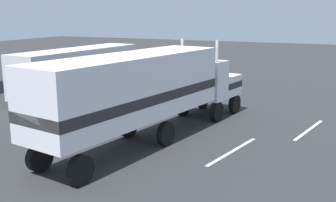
% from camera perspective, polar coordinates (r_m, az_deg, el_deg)
% --- Properties ---
extents(ground_plane, '(120.00, 120.00, 0.00)m').
position_cam_1_polar(ground_plane, '(23.90, 4.70, -1.95)').
color(ground_plane, '#2D2D30').
extents(lane_stripe_near, '(4.35, 1.02, 0.01)m').
position_cam_1_polar(lane_stripe_near, '(17.91, 9.12, -7.04)').
color(lane_stripe_near, silver).
rests_on(lane_stripe_near, ground_plane).
extents(lane_stripe_mid, '(4.35, 1.00, 0.01)m').
position_cam_1_polar(lane_stripe_mid, '(22.03, 19.35, -3.87)').
color(lane_stripe_mid, silver).
rests_on(lane_stripe_mid, ground_plane).
extents(semi_truck, '(14.38, 4.83, 4.50)m').
position_cam_1_polar(semi_truck, '(18.58, -2.92, 1.87)').
color(semi_truck, white).
rests_on(semi_truck, ground_plane).
extents(person_bystander, '(0.43, 0.48, 1.63)m').
position_cam_1_polar(person_bystander, '(19.17, -10.74, -3.01)').
color(person_bystander, '#2D3347').
rests_on(person_bystander, ground_plane).
extents(parked_bus, '(11.15, 3.29, 3.40)m').
position_cam_1_polar(parked_bus, '(29.63, -12.52, 4.68)').
color(parked_bus, silver).
rests_on(parked_bus, ground_plane).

